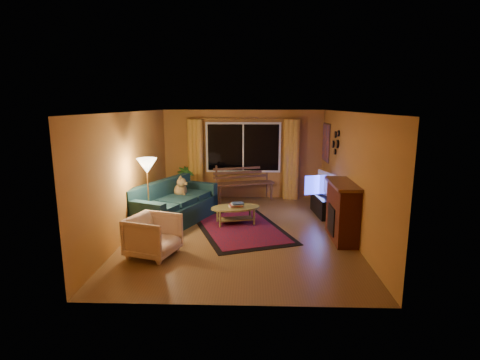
{
  "coord_description": "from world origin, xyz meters",
  "views": [
    {
      "loc": [
        0.27,
        -7.58,
        2.65
      ],
      "look_at": [
        0.0,
        0.3,
        1.05
      ],
      "focal_mm": 28.0,
      "sensor_mm": 36.0,
      "label": 1
    }
  ],
  "objects_px": {
    "armchair": "(153,234)",
    "coffee_table": "(235,215)",
    "bench": "(244,192)",
    "sofa": "(174,203)",
    "floor_lamp": "(149,197)",
    "tv_console": "(323,205)"
  },
  "relations": [
    {
      "from": "coffee_table",
      "to": "bench",
      "type": "bearing_deg",
      "value": 86.24
    },
    {
      "from": "sofa",
      "to": "armchair",
      "type": "height_order",
      "value": "sofa"
    },
    {
      "from": "armchair",
      "to": "floor_lamp",
      "type": "height_order",
      "value": "floor_lamp"
    },
    {
      "from": "armchair",
      "to": "coffee_table",
      "type": "distance_m",
      "value": 2.3
    },
    {
      "from": "armchair",
      "to": "coffee_table",
      "type": "bearing_deg",
      "value": -18.92
    },
    {
      "from": "bench",
      "to": "coffee_table",
      "type": "height_order",
      "value": "bench"
    },
    {
      "from": "armchair",
      "to": "coffee_table",
      "type": "relative_size",
      "value": 0.73
    },
    {
      "from": "sofa",
      "to": "coffee_table",
      "type": "xyz_separation_m",
      "value": [
        1.39,
        -0.05,
        -0.26
      ]
    },
    {
      "from": "sofa",
      "to": "coffee_table",
      "type": "bearing_deg",
      "value": 21.04
    },
    {
      "from": "floor_lamp",
      "to": "tv_console",
      "type": "relative_size",
      "value": 1.46
    },
    {
      "from": "coffee_table",
      "to": "sofa",
      "type": "bearing_deg",
      "value": 177.89
    },
    {
      "from": "floor_lamp",
      "to": "bench",
      "type": "bearing_deg",
      "value": 57.59
    },
    {
      "from": "sofa",
      "to": "tv_console",
      "type": "distance_m",
      "value": 3.58
    },
    {
      "from": "bench",
      "to": "coffee_table",
      "type": "xyz_separation_m",
      "value": [
        -0.14,
        -2.13,
        -0.05
      ]
    },
    {
      "from": "tv_console",
      "to": "armchair",
      "type": "bearing_deg",
      "value": -147.93
    },
    {
      "from": "coffee_table",
      "to": "armchair",
      "type": "bearing_deg",
      "value": -126.83
    },
    {
      "from": "floor_lamp",
      "to": "coffee_table",
      "type": "relative_size",
      "value": 1.46
    },
    {
      "from": "bench",
      "to": "armchair",
      "type": "bearing_deg",
      "value": -128.36
    },
    {
      "from": "bench",
      "to": "coffee_table",
      "type": "bearing_deg",
      "value": -111.23
    },
    {
      "from": "tv_console",
      "to": "coffee_table",
      "type": "bearing_deg",
      "value": -164.15
    },
    {
      "from": "bench",
      "to": "coffee_table",
      "type": "relative_size",
      "value": 1.49
    },
    {
      "from": "bench",
      "to": "coffee_table",
      "type": "distance_m",
      "value": 2.13
    }
  ]
}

